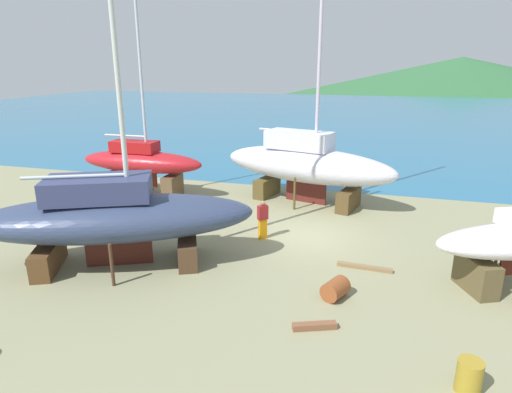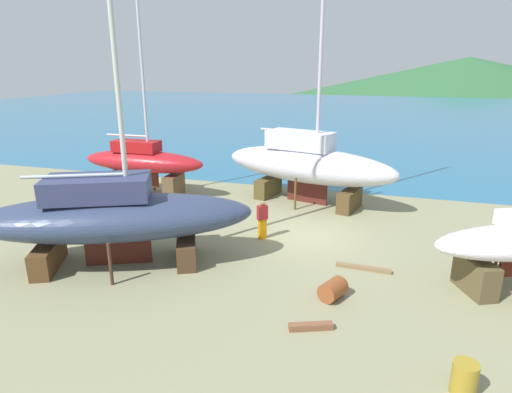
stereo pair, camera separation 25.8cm
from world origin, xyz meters
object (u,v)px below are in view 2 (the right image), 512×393
object	(u,v)px
worker	(262,219)
barrel_blue_faded	(464,378)
sailboat_large_starboard	(307,164)
barrel_tipped_right	(333,289)
sailboat_far_slipway	(114,215)
sailboat_small_center	(143,162)

from	to	relation	value
worker	barrel_blue_faded	distance (m)	10.49
sailboat_large_starboard	worker	world-z (taller)	sailboat_large_starboard
barrel_tipped_right	barrel_blue_faded	bearing A→B (deg)	-44.99
sailboat_large_starboard	worker	xyz separation A→B (m)	(-0.90, -5.70, -1.29)
worker	barrel_tipped_right	bearing A→B (deg)	-2.57
worker	barrel_blue_faded	xyz separation A→B (m)	(7.08, -7.72, -0.49)
sailboat_large_starboard	barrel_tipped_right	distance (m)	10.50
sailboat_far_slipway	sailboat_small_center	size ratio (longest dim) A/B	1.46
sailboat_far_slipway	sailboat_large_starboard	distance (m)	11.20
sailboat_far_slipway	sailboat_small_center	xyz separation A→B (m)	(-3.79, 8.47, -0.04)
barrel_tipped_right	barrel_blue_faded	world-z (taller)	barrel_blue_faded
barrel_tipped_right	sailboat_far_slipway	bearing A→B (deg)	178.49
sailboat_small_center	barrel_tipped_right	world-z (taller)	sailboat_small_center
sailboat_small_center	sailboat_large_starboard	xyz separation A→B (m)	(9.30, 1.28, 0.24)
sailboat_far_slipway	sailboat_large_starboard	size ratio (longest dim) A/B	1.11
sailboat_far_slipway	worker	world-z (taller)	sailboat_far_slipway
sailboat_large_starboard	sailboat_far_slipway	bearing A→B (deg)	-104.81
sailboat_far_slipway	barrel_tipped_right	xyz separation A→B (m)	(8.24, -0.22, -1.67)
barrel_tipped_right	barrel_blue_faded	distance (m)	4.90
sailboat_far_slipway	barrel_blue_faded	size ratio (longest dim) A/B	21.51
sailboat_far_slipway	sailboat_large_starboard	xyz separation A→B (m)	(5.51, 9.75, 0.20)
sailboat_large_starboard	sailboat_small_center	bearing A→B (deg)	-157.48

